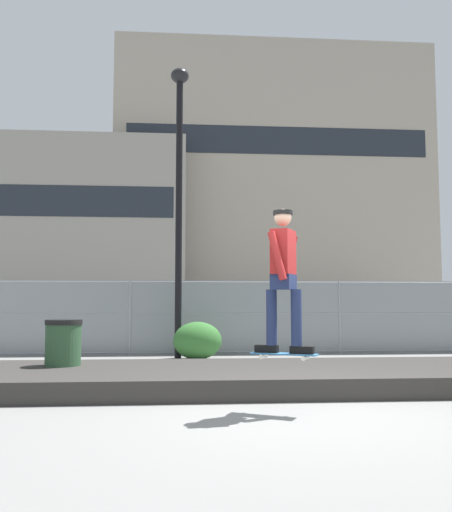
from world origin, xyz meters
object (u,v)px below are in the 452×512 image
skateboard (284,354)px  shrub_left (198,341)px  street_lamp (179,176)px  trash_bin (63,352)px  skater (283,271)px  parked_car_mid (336,317)px  parked_car_near (137,317)px

skateboard → shrub_left: 6.17m
street_lamp → trash_bin: 5.78m
skateboard → street_lamp: size_ratio=0.11×
shrub_left → trash_bin: bearing=-121.9°
skater → parked_car_mid: skater is taller
parked_car_near → trash_bin: (-0.48, -8.36, -0.32)m
parked_car_mid → trash_bin: size_ratio=4.41×
shrub_left → trash_bin: 4.25m
skateboard → parked_car_near: parked_car_near is taller
street_lamp → parked_car_mid: bearing=40.8°
parked_car_mid → trash_bin: (-6.83, -8.31, -0.32)m
skateboard → parked_car_near: 11.18m
parked_car_near → shrub_left: 5.09m
skater → parked_car_near: (-2.64, 10.87, -0.86)m
street_lamp → parked_car_near: bearing=106.6°
trash_bin → shrub_left: bearing=58.1°
skateboard → shrub_left: size_ratio=0.72×
shrub_left → trash_bin: trash_bin is taller
trash_bin → street_lamp: bearing=65.6°
parked_car_mid → shrub_left: 6.58m
skater → trash_bin: bearing=141.3°
skateboard → trash_bin: 4.00m
skateboard → shrub_left: (-0.87, 6.10, -0.26)m
skater → shrub_left: skater is taller
skater → trash_bin: skater is taller
street_lamp → parked_car_mid: 7.52m
parked_car_near → shrub_left: parked_car_near is taller
parked_car_near → trash_bin: parked_car_near is taller
street_lamp → trash_bin: street_lamp is taller
skater → shrub_left: bearing=98.1°
parked_car_near → parked_car_mid: size_ratio=0.99×
street_lamp → parked_car_mid: street_lamp is taller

